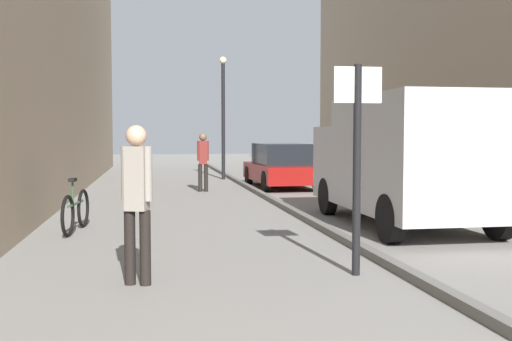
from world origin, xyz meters
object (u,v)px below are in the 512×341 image
Objects in this scene: lamp_post at (223,110)px; bicycle_leaning at (76,211)px; pedestrian_far_crossing at (203,158)px; parked_car at (281,166)px; street_sign_post at (357,151)px; delivery_van at (403,157)px; pedestrian_main_foreground at (139,166)px; pedestrian_mid_block at (137,193)px.

bicycle_leaning is (-4.10, -11.97, -2.34)m from lamp_post.
pedestrian_far_crossing reaches higher than parked_car.
delivery_van is at bearing -119.59° from street_sign_post.
pedestrian_main_foreground is 5.77m from parked_car.
pedestrian_far_crossing is 7.69m from bicycle_leaning.
pedestrian_main_foreground is at bearing 85.20° from bicycle_leaning.
lamp_post reaches higher than pedestrian_main_foreground.
parked_car is 2.41× the size of bicycle_leaning.
delivery_van is at bearing -80.90° from lamp_post.
street_sign_post reaches higher than bicycle_leaning.
street_sign_post reaches higher than pedestrian_main_foreground.
bicycle_leaning is at bearing -125.67° from parked_car.
delivery_van reaches higher than parked_car.
lamp_post reaches higher than bicycle_leaning.
parked_car is 12.29m from street_sign_post.
street_sign_post is (-2.23, -3.64, 0.23)m from delivery_van.
pedestrian_mid_block is 12.93m from parked_car.
parked_car is 1.63× the size of street_sign_post.
parked_car is at bearing 93.82° from delivery_van.
lamp_post is 12.87m from bicycle_leaning.
bicycle_leaning is at bearing -116.32° from pedestrian_main_foreground.
pedestrian_mid_block is 11.23m from pedestrian_far_crossing.
street_sign_post is at bearing -99.43° from parked_car.
bicycle_leaning is (-6.07, 0.35, -0.93)m from delivery_van.
parked_car reaches higher than bicycle_leaning.
bicycle_leaning is (-3.84, 3.99, -1.16)m from street_sign_post.
parked_car is (4.39, 12.16, -0.36)m from pedestrian_mid_block.
pedestrian_far_crossing is at bearing -83.17° from street_sign_post.
pedestrian_main_foreground is 0.31× the size of delivery_van.
delivery_van reaches higher than pedestrian_mid_block.
delivery_van is 12.56m from lamp_post.
delivery_van reaches higher than pedestrian_far_crossing.
pedestrian_far_crossing is 5.30m from lamp_post.
bicycle_leaning is at bearing -110.24° from pedestrian_far_crossing.
lamp_post is at bearing 78.73° from bicycle_leaning.
pedestrian_main_foreground is at bearing 136.01° from delivery_van.
pedestrian_mid_block reaches higher than bicycle_leaning.
pedestrian_mid_block reaches higher than pedestrian_main_foreground.
delivery_van is 1.96× the size of street_sign_post.
pedestrian_mid_block is 0.44× the size of parked_car.
delivery_van is 2.89× the size of bicycle_leaning.
street_sign_post is at bearing 18.99° from pedestrian_mid_block.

